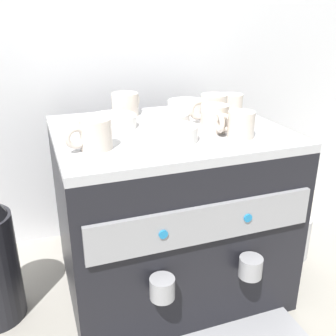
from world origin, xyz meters
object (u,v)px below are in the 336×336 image
(ceramic_bowl_2, at_px, (113,122))
(ceramic_bowl_3, at_px, (175,134))
(ceramic_cup_4, at_px, (126,104))
(ceramic_cup_3, at_px, (232,105))
(ceramic_cup_0, at_px, (239,124))
(ceramic_cup_2, at_px, (215,118))
(ceramic_bowl_0, at_px, (166,119))
(espresso_machine, at_px, (169,212))
(milk_pitcher, at_px, (293,236))
(ceramic_cup_1, at_px, (94,134))
(ceramic_bowl_1, at_px, (186,107))
(ceramic_cup_5, at_px, (212,108))

(ceramic_bowl_2, bearing_deg, ceramic_bowl_3, -54.13)
(ceramic_cup_4, xyz_separation_m, ceramic_bowl_2, (-0.07, -0.12, -0.02))
(ceramic_cup_3, height_order, ceramic_cup_4, ceramic_cup_4)
(ceramic_bowl_3, bearing_deg, ceramic_cup_0, -10.02)
(ceramic_cup_0, bearing_deg, ceramic_cup_2, 116.27)
(ceramic_cup_2, relative_size, ceramic_bowl_0, 0.83)
(espresso_machine, relative_size, ceramic_bowl_2, 4.79)
(espresso_machine, relative_size, milk_pitcher, 4.10)
(ceramic_cup_0, bearing_deg, ceramic_cup_1, 174.60)
(ceramic_bowl_0, relative_size, milk_pitcher, 0.89)
(ceramic_cup_2, bearing_deg, ceramic_bowl_2, 153.51)
(ceramic_cup_4, relative_size, ceramic_bowl_2, 0.79)
(ceramic_bowl_1, bearing_deg, ceramic_bowl_0, -135.40)
(ceramic_cup_0, relative_size, ceramic_bowl_2, 0.70)
(ceramic_cup_1, bearing_deg, ceramic_cup_5, 18.72)
(espresso_machine, relative_size, ceramic_cup_3, 6.90)
(espresso_machine, xyz_separation_m, ceramic_cup_1, (-0.21, -0.09, 0.28))
(ceramic_cup_4, height_order, ceramic_bowl_3, ceramic_cup_4)
(ceramic_cup_0, distance_m, milk_pitcher, 0.55)
(ceramic_bowl_0, bearing_deg, espresso_machine, -100.49)
(espresso_machine, distance_m, ceramic_cup_4, 0.33)
(ceramic_cup_4, bearing_deg, ceramic_bowl_1, -11.58)
(ceramic_cup_0, xyz_separation_m, ceramic_bowl_3, (-0.16, 0.03, -0.01))
(ceramic_cup_2, bearing_deg, milk_pitcher, 8.22)
(ceramic_bowl_2, xyz_separation_m, milk_pitcher, (0.57, -0.07, -0.43))
(ceramic_cup_1, height_order, ceramic_bowl_2, ceramic_cup_1)
(espresso_machine, height_order, ceramic_bowl_1, ceramic_bowl_1)
(ceramic_cup_1, relative_size, ceramic_cup_3, 1.25)
(ceramic_cup_3, relative_size, milk_pitcher, 0.59)
(ceramic_bowl_0, xyz_separation_m, ceramic_bowl_1, (0.10, 0.10, 0.00))
(ceramic_cup_2, height_order, ceramic_bowl_0, ceramic_cup_2)
(ceramic_cup_4, bearing_deg, ceramic_bowl_0, -60.49)
(ceramic_cup_1, height_order, ceramic_cup_4, ceramic_cup_1)
(ceramic_cup_1, bearing_deg, ceramic_bowl_3, -1.48)
(ceramic_bowl_2, relative_size, ceramic_bowl_3, 1.12)
(ceramic_cup_0, height_order, ceramic_cup_1, ceramic_cup_1)
(ceramic_bowl_0, bearing_deg, milk_pitcher, -7.03)
(ceramic_cup_0, bearing_deg, ceramic_cup_4, 124.13)
(ceramic_bowl_0, bearing_deg, ceramic_bowl_3, -101.23)
(ceramic_cup_5, distance_m, ceramic_bowl_2, 0.27)
(ceramic_cup_0, distance_m, ceramic_cup_3, 0.20)
(ceramic_cup_4, xyz_separation_m, ceramic_cup_5, (0.20, -0.15, 0.00))
(milk_pitcher, bearing_deg, espresso_machine, 178.86)
(milk_pitcher, bearing_deg, ceramic_cup_2, -171.78)
(espresso_machine, bearing_deg, ceramic_bowl_0, 79.51)
(ceramic_cup_2, distance_m, ceramic_bowl_2, 0.26)
(espresso_machine, height_order, ceramic_bowl_2, ceramic_bowl_2)
(ceramic_cup_2, xyz_separation_m, ceramic_cup_3, (0.11, 0.12, -0.00))
(ceramic_cup_4, bearing_deg, ceramic_cup_0, -55.87)
(ceramic_cup_0, height_order, ceramic_cup_4, ceramic_cup_4)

